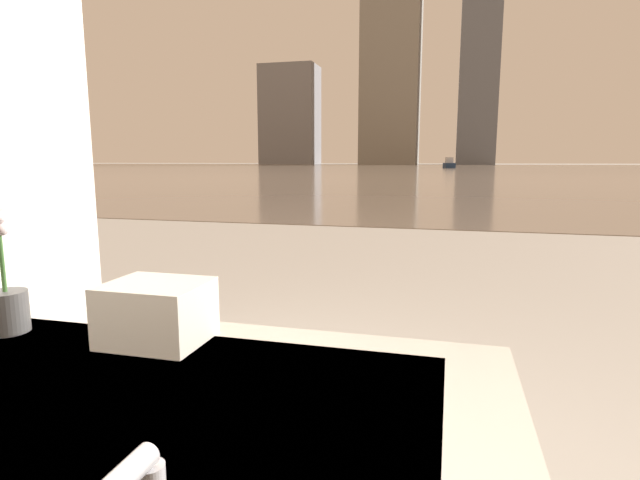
# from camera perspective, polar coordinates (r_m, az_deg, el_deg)

# --- Properties ---
(potted_orchid) EXTENTS (0.11, 0.11, 0.47)m
(potted_orchid) POSITION_cam_1_polar(r_m,az_deg,el_deg) (1.64, -32.33, -4.81)
(potted_orchid) COLOR #4C4C4C
(potted_orchid) RESTS_ON bathtub
(towel_stack) EXTENTS (0.26, 0.22, 0.16)m
(towel_stack) POSITION_cam_1_polar(r_m,az_deg,el_deg) (1.40, -18.15, -7.84)
(towel_stack) COLOR silver
(towel_stack) RESTS_ON bathtub
(harbor_water) EXTENTS (180.00, 110.00, 0.01)m
(harbor_water) POSITION_cam_1_polar(r_m,az_deg,el_deg) (62.28, 14.13, 7.94)
(harbor_water) COLOR gray
(harbor_water) RESTS_ON ground_plane
(harbor_boat_0) EXTENTS (1.63, 3.67, 1.33)m
(harbor_boat_0) POSITION_cam_1_polar(r_m,az_deg,el_deg) (65.86, 14.54, 8.39)
(harbor_boat_0) COLOR navy
(harbor_boat_0) RESTS_ON harbor_water
(skyline_tower_0) EXTENTS (13.30, 9.10, 23.33)m
(skyline_tower_0) POSITION_cam_1_polar(r_m,az_deg,el_deg) (124.82, -3.44, 14.01)
(skyline_tower_0) COLOR slate
(skyline_tower_0) RESTS_ON ground_plane
(skyline_tower_1) EXTENTS (12.79, 12.17, 63.19)m
(skyline_tower_1) POSITION_cam_1_polar(r_m,az_deg,el_deg) (122.98, 8.27, 23.44)
(skyline_tower_1) COLOR gray
(skyline_tower_1) RESTS_ON ground_plane
(skyline_tower_2) EXTENTS (7.97, 13.92, 66.31)m
(skyline_tower_2) POSITION_cam_1_polar(r_m,az_deg,el_deg) (122.66, 17.97, 23.90)
(skyline_tower_2) COLOR slate
(skyline_tower_2) RESTS_ON ground_plane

